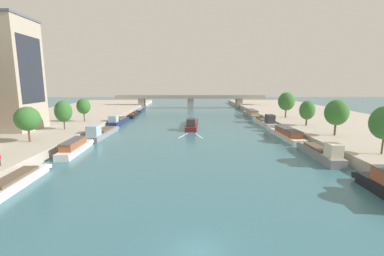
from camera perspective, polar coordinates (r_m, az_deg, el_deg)
ground_plane at (r=20.60m, az=1.21°, el=-25.71°), size 400.00×400.00×0.00m
quay_left at (r=83.01m, az=-29.60°, el=0.88°), size 36.00×170.00×1.63m
quay_right at (r=83.56m, az=29.10°, el=0.97°), size 36.00×170.00×1.63m
barge_midriver at (r=71.16m, az=-0.02°, el=0.95°), size 3.83×17.79×2.99m
wake_behind_barge at (r=59.52m, az=-0.21°, el=-1.69°), size 5.59×6.06×0.03m
moored_boat_left_end at (r=35.69m, az=-35.80°, el=-10.22°), size 2.91×14.75×2.90m
moored_boat_left_far at (r=49.67m, az=-24.10°, el=-3.78°), size 2.76×12.28×2.33m
moored_boat_left_lone at (r=62.13m, az=-19.13°, el=-0.91°), size 3.58×15.24×3.16m
moored_boat_left_upstream at (r=78.48m, az=-15.81°, el=1.47°), size 3.21×14.30×3.07m
moored_boat_left_second at (r=94.79m, az=-12.66°, el=2.78°), size 2.65×13.23×2.25m
moored_boat_left_gap_after at (r=110.49m, az=-11.22°, el=3.77°), size 2.57×12.12×2.08m
moored_boat_right_gap_after at (r=46.45m, az=26.24°, el=-4.82°), size 2.60×12.70×3.32m
moored_boat_right_second at (r=60.40m, az=19.89°, el=-1.20°), size 3.21×16.00×2.31m
moored_boat_right_downstream at (r=76.74m, az=15.54°, el=1.35°), size 3.13×15.24×3.54m
moored_boat_right_far at (r=93.68m, az=12.80°, el=3.00°), size 3.04×15.43×2.64m
tree_left_past_mid at (r=53.94m, az=-32.19°, el=1.70°), size 4.17×4.17×6.21m
tree_left_end_of_row at (r=64.70m, az=-26.20°, el=3.26°), size 3.68×3.68×6.40m
tree_left_second at (r=75.66m, az=-22.53°, el=4.38°), size 3.53×3.53×6.10m
tree_right_third at (r=58.49m, az=28.94°, el=2.96°), size 4.44×4.44×7.05m
tree_right_midway at (r=69.20m, az=23.78°, el=3.56°), size 3.64×3.64×6.01m
tree_right_far at (r=82.15m, az=19.86°, el=5.45°), size 4.77×4.77×7.47m
building_left_middle at (r=70.72m, az=-36.08°, el=9.40°), size 13.39×11.02×24.03m
bridge_far at (r=123.38m, az=-0.33°, el=6.17°), size 69.63×4.40×6.02m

